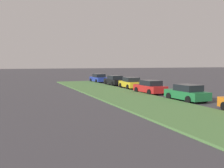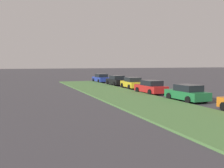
{
  "view_description": "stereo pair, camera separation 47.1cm",
  "coord_description": "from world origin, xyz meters",
  "px_view_note": "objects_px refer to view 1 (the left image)",
  "views": [
    {
      "loc": [
        -6.97,
        16.81,
        3.39
      ],
      "look_at": [
        16.31,
        8.0,
        1.42
      ],
      "focal_mm": 43.54,
      "sensor_mm": 36.0,
      "label": 1
    },
    {
      "loc": [
        -7.14,
        16.37,
        3.39
      ],
      "look_at": [
        16.31,
        8.0,
        1.42
      ],
      "focal_mm": 43.54,
      "sensor_mm": 36.0,
      "label": 2
    }
  ],
  "objects_px": {
    "parked_car_yellow": "(131,83)",
    "parked_car_black": "(114,80)",
    "parked_car_red": "(150,87)",
    "parked_car_green": "(187,93)",
    "parked_car_blue": "(99,78)"
  },
  "relations": [
    {
      "from": "parked_car_black",
      "to": "parked_car_yellow",
      "type": "bearing_deg",
      "value": 179.27
    },
    {
      "from": "parked_car_blue",
      "to": "parked_car_red",
      "type": "bearing_deg",
      "value": 177.23
    },
    {
      "from": "parked_car_red",
      "to": "parked_car_yellow",
      "type": "xyz_separation_m",
      "value": [
        6.26,
        -0.54,
        0.0
      ]
    },
    {
      "from": "parked_car_yellow",
      "to": "parked_car_black",
      "type": "xyz_separation_m",
      "value": [
        5.48,
        0.14,
        0.0
      ]
    },
    {
      "from": "parked_car_green",
      "to": "parked_car_yellow",
      "type": "distance_m",
      "value": 12.49
    },
    {
      "from": "parked_car_red",
      "to": "parked_car_yellow",
      "type": "bearing_deg",
      "value": -8.33
    },
    {
      "from": "parked_car_green",
      "to": "parked_car_blue",
      "type": "relative_size",
      "value": 1.0
    },
    {
      "from": "parked_car_red",
      "to": "parked_car_black",
      "type": "xyz_separation_m",
      "value": [
        11.74,
        -0.4,
        0.0
      ]
    },
    {
      "from": "parked_car_yellow",
      "to": "parked_car_black",
      "type": "distance_m",
      "value": 5.48
    },
    {
      "from": "parked_car_red",
      "to": "parked_car_yellow",
      "type": "relative_size",
      "value": 1.0
    },
    {
      "from": "parked_car_green",
      "to": "parked_car_blue",
      "type": "height_order",
      "value": "same"
    },
    {
      "from": "parked_car_green",
      "to": "parked_car_black",
      "type": "xyz_separation_m",
      "value": [
        17.96,
        -0.13,
        0.0
      ]
    },
    {
      "from": "parked_car_black",
      "to": "parked_car_blue",
      "type": "distance_m",
      "value": 6.45
    },
    {
      "from": "parked_car_green",
      "to": "parked_car_black",
      "type": "bearing_deg",
      "value": -3.45
    },
    {
      "from": "parked_car_yellow",
      "to": "parked_car_blue",
      "type": "relative_size",
      "value": 1.0
    }
  ]
}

